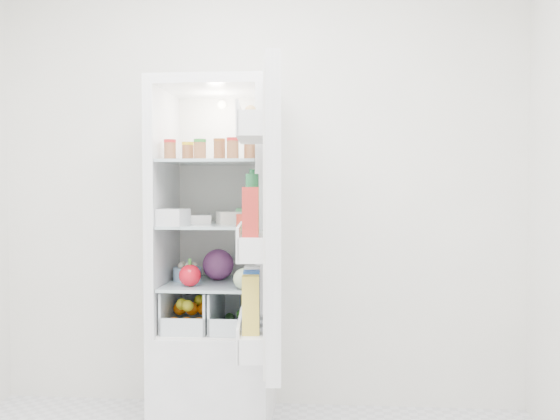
# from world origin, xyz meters

# --- Properties ---
(room_walls) EXTENTS (3.02, 3.02, 2.61)m
(room_walls) POSITION_xyz_m (0.00, 0.00, 1.59)
(room_walls) COLOR white
(room_walls) RESTS_ON ground
(refrigerator) EXTENTS (0.60, 0.60, 1.80)m
(refrigerator) POSITION_xyz_m (-0.20, 1.25, 0.67)
(refrigerator) COLOR silver
(refrigerator) RESTS_ON ground
(shelf_low) EXTENTS (0.49, 0.53, 0.01)m
(shelf_low) POSITION_xyz_m (-0.20, 1.19, 0.74)
(shelf_low) COLOR #A2B8BE
(shelf_low) RESTS_ON refrigerator
(shelf_mid) EXTENTS (0.49, 0.53, 0.02)m
(shelf_mid) POSITION_xyz_m (-0.20, 1.19, 1.05)
(shelf_mid) COLOR #A2B8BE
(shelf_mid) RESTS_ON refrigerator
(shelf_top) EXTENTS (0.49, 0.53, 0.02)m
(shelf_top) POSITION_xyz_m (-0.20, 1.19, 1.38)
(shelf_top) COLOR #A2B8BE
(shelf_top) RESTS_ON refrigerator
(crisper_left) EXTENTS (0.23, 0.46, 0.22)m
(crisper_left) POSITION_xyz_m (-0.32, 1.19, 0.61)
(crisper_left) COLOR silver
(crisper_left) RESTS_ON refrigerator
(crisper_right) EXTENTS (0.23, 0.46, 0.22)m
(crisper_right) POSITION_xyz_m (-0.08, 1.19, 0.61)
(crisper_right) COLOR silver
(crisper_right) RESTS_ON refrigerator
(condiment_jars) EXTENTS (0.46, 0.34, 0.08)m
(condiment_jars) POSITION_xyz_m (-0.21, 1.13, 1.43)
(condiment_jars) COLOR #B21919
(condiment_jars) RESTS_ON shelf_top
(squeeze_bottle) EXTENTS (0.06, 0.06, 0.17)m
(squeeze_bottle) POSITION_xyz_m (-0.02, 1.23, 1.47)
(squeeze_bottle) COLOR white
(squeeze_bottle) RESTS_ON shelf_top
(tub_white) EXTENTS (0.15, 0.15, 0.08)m
(tub_white) POSITION_xyz_m (-0.37, 0.99, 1.10)
(tub_white) COLOR silver
(tub_white) RESTS_ON shelf_mid
(tub_cream) EXTENTS (0.15, 0.15, 0.06)m
(tub_cream) POSITION_xyz_m (-0.12, 1.14, 1.09)
(tub_cream) COLOR beige
(tub_cream) RESTS_ON shelf_mid
(tin_red) EXTENTS (0.10, 0.10, 0.06)m
(tin_red) POSITION_xyz_m (-0.01, 0.96, 1.09)
(tin_red) COLOR #B52B1B
(tin_red) RESTS_ON shelf_mid
(foil_tray) EXTENTS (0.21, 0.17, 0.04)m
(foil_tray) POSITION_xyz_m (-0.32, 1.21, 1.08)
(foil_tray) COLOR silver
(foil_tray) RESTS_ON shelf_mid
(tub_green) EXTENTS (0.11, 0.15, 0.08)m
(tub_green) POSITION_xyz_m (-0.03, 1.22, 1.10)
(tub_green) COLOR #419056
(tub_green) RESTS_ON shelf_mid
(red_cabbage) EXTENTS (0.17, 0.17, 0.17)m
(red_cabbage) POSITION_xyz_m (-0.20, 1.26, 0.83)
(red_cabbage) COLOR #4D1B50
(red_cabbage) RESTS_ON shelf_low
(bell_pepper) EXTENTS (0.11, 0.11, 0.11)m
(bell_pepper) POSITION_xyz_m (-0.30, 1.04, 0.80)
(bell_pepper) COLOR red
(bell_pepper) RESTS_ON shelf_low
(mushroom_bowl) EXTENTS (0.20, 0.20, 0.07)m
(mushroom_bowl) POSITION_xyz_m (-0.36, 1.23, 0.78)
(mushroom_bowl) COLOR #94B7DD
(mushroom_bowl) RESTS_ON shelf_low
(salad_bag) EXTENTS (0.10, 0.10, 0.10)m
(salad_bag) POSITION_xyz_m (-0.02, 0.97, 0.80)
(salad_bag) COLOR #A0B789
(salad_bag) RESTS_ON shelf_low
(citrus_pile) EXTENTS (0.20, 0.24, 0.16)m
(citrus_pile) POSITION_xyz_m (-0.32, 1.13, 0.59)
(citrus_pile) COLOR #E95D0C
(citrus_pile) RESTS_ON refrigerator
(veg_pile) EXTENTS (0.16, 0.30, 0.10)m
(veg_pile) POSITION_xyz_m (-0.07, 1.18, 0.56)
(veg_pile) COLOR #1F511B
(veg_pile) RESTS_ON refrigerator
(fridge_door) EXTENTS (0.23, 0.60, 1.30)m
(fridge_door) POSITION_xyz_m (0.13, 0.61, 1.09)
(fridge_door) COLOR silver
(fridge_door) RESTS_ON refrigerator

